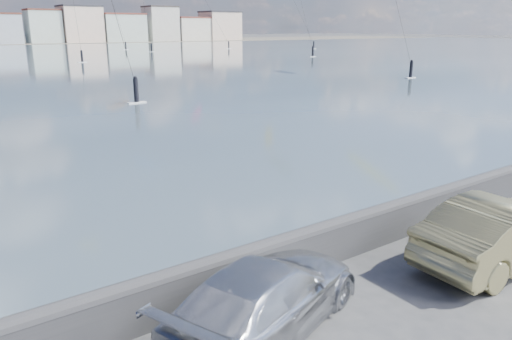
# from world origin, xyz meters

# --- Properties ---
(seawall) EXTENTS (400.00, 0.36, 1.08)m
(seawall) POSITION_xyz_m (0.00, 2.70, 0.58)
(seawall) COLOR #28282B
(seawall) RESTS_ON ground
(car_silver) EXTENTS (5.14, 3.44, 1.38)m
(car_silver) POSITION_xyz_m (-0.69, 1.37, 0.69)
(car_silver) COLOR #B4B7BC
(car_silver) RESTS_ON ground
(car_champagne) EXTENTS (4.97, 1.89, 1.62)m
(car_champagne) POSITION_xyz_m (5.50, 0.27, 0.81)
(car_champagne) COLOR tan
(car_champagne) RESTS_ON ground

